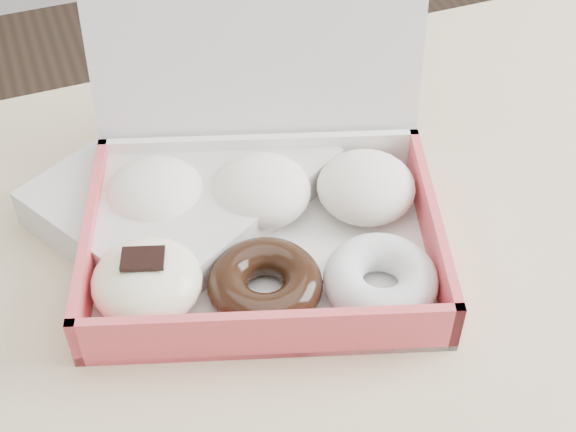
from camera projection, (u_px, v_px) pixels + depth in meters
name	position (u px, v px, depth m)	size (l,w,h in m)	color
table	(471.00, 280.00, 0.87)	(1.20, 0.80, 0.75)	tan
donut_box	(259.00, 214.00, 0.77)	(0.41, 0.38, 0.24)	white
newspapers	(184.00, 186.00, 0.83)	(0.27, 0.21, 0.04)	white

